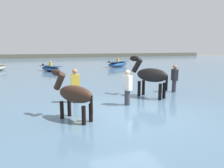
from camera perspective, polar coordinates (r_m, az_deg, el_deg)
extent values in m
plane|color=#666051|center=(6.86, 5.82, -10.48)|extent=(120.00, 120.00, 0.00)
cube|color=slate|center=(16.15, -10.28, 1.95)|extent=(90.00, 90.00, 0.31)
ellipsoid|color=black|center=(8.70, 11.21, 2.48)|extent=(1.12, 1.52, 0.58)
cylinder|color=black|center=(8.96, 7.66, -2.30)|extent=(0.14, 0.14, 0.99)
cylinder|color=black|center=(9.24, 8.87, -1.94)|extent=(0.14, 0.14, 0.99)
cylinder|color=black|center=(8.45, 13.42, -3.24)|extent=(0.14, 0.14, 0.99)
cylinder|color=black|center=(8.75, 14.50, -2.83)|extent=(0.14, 0.14, 0.99)
cylinder|color=black|center=(9.07, 7.11, 5.23)|extent=(0.45, 0.58, 0.67)
ellipsoid|color=black|center=(9.13, 6.39, 7.20)|extent=(0.42, 0.54, 0.25)
cylinder|color=black|center=(8.42, 15.21, 0.22)|extent=(0.09, 0.09, 0.62)
ellipsoid|color=#382319|center=(5.91, -10.30, -2.84)|extent=(1.06, 1.27, 0.50)
cylinder|color=black|center=(6.30, -13.94, -8.53)|extent=(0.12, 0.12, 0.85)
cylinder|color=black|center=(6.49, -11.95, -7.89)|extent=(0.12, 0.12, 0.85)
cylinder|color=black|center=(5.70, -7.98, -10.31)|extent=(0.12, 0.12, 0.85)
cylinder|color=black|center=(5.91, -6.00, -9.51)|extent=(0.12, 0.12, 0.85)
cylinder|color=#382319|center=(6.32, -14.63, 0.75)|extent=(0.42, 0.49, 0.57)
ellipsoid|color=#382319|center=(6.38, -15.48, 3.17)|extent=(0.39, 0.45, 0.21)
cylinder|color=black|center=(5.57, -5.86, -5.95)|extent=(0.08, 0.08, 0.54)
ellipsoid|color=#28518E|center=(22.80, 1.64, 5.56)|extent=(3.21, 2.42, 0.57)
cube|color=navy|center=(22.78, 1.65, 6.32)|extent=(3.08, 2.32, 0.04)
cube|color=black|center=(21.62, -0.80, 6.31)|extent=(0.18, 0.20, 0.18)
cube|color=gold|center=(22.73, 1.76, 6.74)|extent=(0.31, 0.28, 0.30)
sphere|color=#A37556|center=(22.72, 1.76, 7.35)|extent=(0.18, 0.18, 0.18)
ellipsoid|color=#28518E|center=(19.25, -16.97, 4.12)|extent=(1.99, 2.61, 0.46)
cube|color=navy|center=(19.22, -17.01, 4.85)|extent=(1.91, 2.51, 0.04)
cube|color=black|center=(20.24, -18.97, 5.19)|extent=(0.20, 0.18, 0.18)
cube|color=gold|center=(19.21, -17.02, 5.36)|extent=(0.29, 0.32, 0.30)
sphere|color=tan|center=(19.20, -17.05, 6.07)|extent=(0.18, 0.18, 0.18)
cylinder|color=#383842|center=(7.99, -10.22, -4.28)|extent=(0.20, 0.20, 0.88)
cube|color=gold|center=(7.85, -10.38, 0.74)|extent=(0.34, 0.23, 0.54)
sphere|color=#A37556|center=(7.80, -10.47, 3.50)|extent=(0.20, 0.20, 0.20)
cylinder|color=#383842|center=(7.55, 4.32, -4.99)|extent=(0.20, 0.20, 0.88)
cube|color=white|center=(7.40, 4.40, 0.32)|extent=(0.30, 0.37, 0.54)
sphere|color=tan|center=(7.35, 4.44, 3.24)|extent=(0.20, 0.20, 0.20)
cylinder|color=#383842|center=(10.18, 17.11, -1.46)|extent=(0.20, 0.20, 0.88)
cube|color=#232328|center=(10.07, 17.32, 2.50)|extent=(0.24, 0.34, 0.54)
sphere|color=#A37556|center=(10.03, 17.43, 4.65)|extent=(0.20, 0.20, 0.20)
cube|color=#605B4C|center=(46.52, -17.42, 7.42)|extent=(80.00, 2.40, 1.18)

